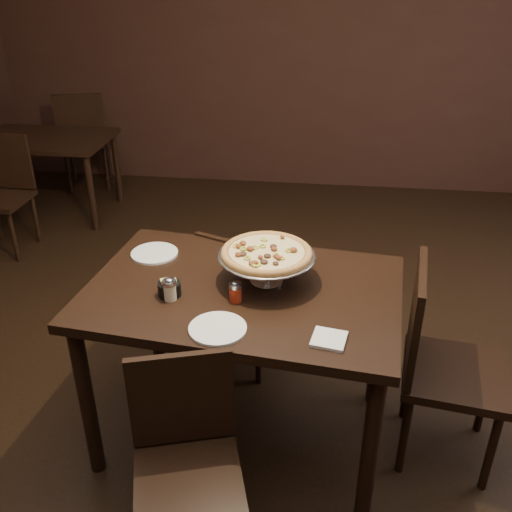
# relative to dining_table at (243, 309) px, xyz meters

# --- Properties ---
(room) EXTENTS (6.04, 7.04, 2.84)m
(room) POSITION_rel_dining_table_xyz_m (0.16, 0.01, 0.68)
(room) COLOR black
(room) RESTS_ON ground
(dining_table) EXTENTS (1.42, 1.03, 0.84)m
(dining_table) POSITION_rel_dining_table_xyz_m (0.00, 0.00, 0.00)
(dining_table) COLOR black
(dining_table) RESTS_ON ground
(background_table) EXTENTS (1.12, 0.75, 0.70)m
(background_table) POSITION_rel_dining_table_xyz_m (-2.11, 2.46, -0.12)
(background_table) COLOR black
(background_table) RESTS_ON ground
(pizza_stand) EXTENTS (0.42, 0.42, 0.17)m
(pizza_stand) POSITION_rel_dining_table_xyz_m (0.09, 0.06, 0.25)
(pizza_stand) COLOR #B8B7BE
(pizza_stand) RESTS_ON dining_table
(parmesan_shaker) EXTENTS (0.06, 0.06, 0.10)m
(parmesan_shaker) POSITION_rel_dining_table_xyz_m (-0.29, -0.13, 0.16)
(parmesan_shaker) COLOR beige
(parmesan_shaker) RESTS_ON dining_table
(pepper_flake_shaker) EXTENTS (0.05, 0.05, 0.09)m
(pepper_flake_shaker) POSITION_rel_dining_table_xyz_m (-0.01, -0.11, 0.15)
(pepper_flake_shaker) COLOR maroon
(pepper_flake_shaker) RESTS_ON dining_table
(packet_caddy) EXTENTS (0.10, 0.10, 0.08)m
(packet_caddy) POSITION_rel_dining_table_xyz_m (-0.30, -0.10, 0.14)
(packet_caddy) COLOR black
(packet_caddy) RESTS_ON dining_table
(napkin_stack) EXTENTS (0.14, 0.14, 0.01)m
(napkin_stack) POSITION_rel_dining_table_xyz_m (0.37, -0.33, 0.12)
(napkin_stack) COLOR silver
(napkin_stack) RESTS_ON dining_table
(plate_left) EXTENTS (0.22, 0.22, 0.01)m
(plate_left) POSITION_rel_dining_table_xyz_m (-0.46, 0.25, 0.12)
(plate_left) COLOR white
(plate_left) RESTS_ON dining_table
(plate_near) EXTENTS (0.22, 0.22, 0.01)m
(plate_near) POSITION_rel_dining_table_xyz_m (-0.05, -0.32, 0.12)
(plate_near) COLOR white
(plate_near) RESTS_ON dining_table
(serving_spatula) EXTENTS (0.17, 0.17, 0.02)m
(serving_spatula) POSITION_rel_dining_table_xyz_m (0.07, -0.01, 0.25)
(serving_spatula) COLOR #B8B7BE
(serving_spatula) RESTS_ON pizza_stand
(chair_far) EXTENTS (0.52, 0.52, 0.85)m
(chair_far) POSITION_rel_dining_table_xyz_m (-0.09, 0.52, -0.26)
(chair_far) COLOR black
(chair_far) RESTS_ON ground
(chair_near) EXTENTS (0.49, 0.49, 0.84)m
(chair_near) POSITION_rel_dining_table_xyz_m (-0.13, -0.60, -0.27)
(chair_near) COLOR black
(chair_near) RESTS_ON ground
(chair_side) EXTENTS (0.51, 0.51, 0.96)m
(chair_side) POSITION_rel_dining_table_xyz_m (0.87, 0.02, -0.20)
(chair_side) COLOR black
(chair_side) RESTS_ON ground
(bg_chair_far) EXTENTS (0.56, 0.56, 0.96)m
(bg_chair_far) POSITION_rel_dining_table_xyz_m (-2.02, 3.09, -0.20)
(bg_chair_far) COLOR black
(bg_chair_far) RESTS_ON ground
(bg_chair_near) EXTENTS (0.43, 0.43, 0.90)m
(bg_chair_near) POSITION_rel_dining_table_xyz_m (-2.15, 1.77, -0.24)
(bg_chair_near) COLOR black
(bg_chair_near) RESTS_ON ground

